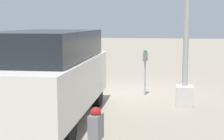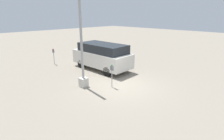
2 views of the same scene
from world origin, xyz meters
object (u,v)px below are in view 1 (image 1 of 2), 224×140
at_px(lamp_post, 186,40).
at_px(parked_van, 46,72).
at_px(parking_meter_near, 145,62).
at_px(car_distant, 50,43).

bearing_deg(lamp_post, parked_van, -59.85).
bearing_deg(parking_meter_near, lamp_post, 47.86).
height_order(parked_van, car_distant, parked_van).
bearing_deg(parked_van, parking_meter_near, 145.36).
height_order(parking_meter_near, parked_van, parked_van).
bearing_deg(parked_van, car_distant, -162.52).
relative_size(parking_meter_near, lamp_post, 0.24).
xyz_separation_m(parking_meter_near, car_distant, (-13.18, -7.67, -0.27)).
xyz_separation_m(parking_meter_near, lamp_post, (1.28, 1.13, 0.74)).
distance_m(parked_van, car_distant, 17.24).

